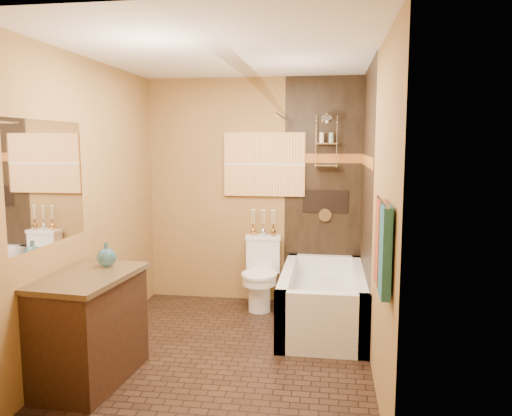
% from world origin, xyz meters
% --- Properties ---
extents(floor, '(3.00, 3.00, 0.00)m').
position_xyz_m(floor, '(0.00, 0.00, 0.00)').
color(floor, black).
rests_on(floor, ground).
extents(wall_left, '(0.02, 3.00, 2.50)m').
position_xyz_m(wall_left, '(-1.20, 0.00, 1.25)').
color(wall_left, '#9F723D').
rests_on(wall_left, floor).
extents(wall_right, '(0.02, 3.00, 2.50)m').
position_xyz_m(wall_right, '(1.20, 0.00, 1.25)').
color(wall_right, '#9F723D').
rests_on(wall_right, floor).
extents(wall_back, '(2.40, 0.02, 2.50)m').
position_xyz_m(wall_back, '(0.00, 1.50, 1.25)').
color(wall_back, '#9F723D').
rests_on(wall_back, floor).
extents(wall_front, '(2.40, 0.02, 2.50)m').
position_xyz_m(wall_front, '(0.00, -1.50, 1.25)').
color(wall_front, '#9F723D').
rests_on(wall_front, floor).
extents(ceiling, '(3.00, 3.00, 0.00)m').
position_xyz_m(ceiling, '(0.00, 0.00, 2.50)').
color(ceiling, silver).
rests_on(ceiling, wall_back).
extents(alcove_tile_back, '(0.85, 0.01, 2.50)m').
position_xyz_m(alcove_tile_back, '(0.78, 1.49, 1.25)').
color(alcove_tile_back, black).
rests_on(alcove_tile_back, wall_back).
extents(alcove_tile_right, '(0.01, 1.50, 2.50)m').
position_xyz_m(alcove_tile_right, '(1.19, 0.75, 1.25)').
color(alcove_tile_right, black).
rests_on(alcove_tile_right, wall_right).
extents(mosaic_band_back, '(0.85, 0.01, 0.10)m').
position_xyz_m(mosaic_band_back, '(0.78, 1.48, 1.62)').
color(mosaic_band_back, '#954D1B').
rests_on(mosaic_band_back, alcove_tile_back).
extents(mosaic_band_right, '(0.01, 1.50, 0.10)m').
position_xyz_m(mosaic_band_right, '(1.18, 0.75, 1.62)').
color(mosaic_band_right, '#954D1B').
rests_on(mosaic_band_right, alcove_tile_right).
extents(alcove_niche, '(0.50, 0.01, 0.25)m').
position_xyz_m(alcove_niche, '(0.80, 1.48, 1.15)').
color(alcove_niche, black).
rests_on(alcove_niche, alcove_tile_back).
extents(shower_fixtures, '(0.24, 0.33, 1.16)m').
position_xyz_m(shower_fixtures, '(0.80, 1.38, 1.67)').
color(shower_fixtures, silver).
rests_on(shower_fixtures, floor).
extents(curtain_rod, '(0.03, 1.55, 0.03)m').
position_xyz_m(curtain_rod, '(0.40, 0.75, 2.02)').
color(curtain_rod, silver).
rests_on(curtain_rod, wall_back).
extents(towel_bar, '(0.02, 0.55, 0.02)m').
position_xyz_m(towel_bar, '(1.15, -1.05, 1.45)').
color(towel_bar, silver).
rests_on(towel_bar, wall_right).
extents(towel_teal, '(0.05, 0.22, 0.52)m').
position_xyz_m(towel_teal, '(1.16, -1.18, 1.18)').
color(towel_teal, '#1F5667').
rests_on(towel_teal, towel_bar).
extents(towel_rust, '(0.05, 0.22, 0.52)m').
position_xyz_m(towel_rust, '(1.16, -0.92, 1.18)').
color(towel_rust, maroon).
rests_on(towel_rust, towel_bar).
extents(sunset_painting, '(0.90, 0.04, 0.70)m').
position_xyz_m(sunset_painting, '(0.12, 1.48, 1.55)').
color(sunset_painting, orange).
rests_on(sunset_painting, wall_back).
extents(vanity_mirror, '(0.01, 1.00, 0.90)m').
position_xyz_m(vanity_mirror, '(-1.19, -0.64, 1.50)').
color(vanity_mirror, white).
rests_on(vanity_mirror, wall_left).
extents(bathtub, '(0.80, 1.50, 0.55)m').
position_xyz_m(bathtub, '(0.80, 0.75, 0.22)').
color(bathtub, white).
rests_on(bathtub, floor).
extents(toilet, '(0.40, 0.59, 0.77)m').
position_xyz_m(toilet, '(0.12, 1.22, 0.39)').
color(toilet, white).
rests_on(toilet, floor).
extents(vanity, '(0.65, 0.98, 0.82)m').
position_xyz_m(vanity, '(-0.92, -0.64, 0.41)').
color(vanity, black).
rests_on(vanity, floor).
extents(teal_bottle, '(0.19, 0.19, 0.23)m').
position_xyz_m(teal_bottle, '(-0.87, -0.40, 0.92)').
color(teal_bottle, '#24606D').
rests_on(teal_bottle, vanity).
extents(bud_vases, '(0.29, 0.06, 0.28)m').
position_xyz_m(bud_vases, '(0.12, 1.39, 0.92)').
color(bud_vases, '#CC8C40').
rests_on(bud_vases, toilet).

